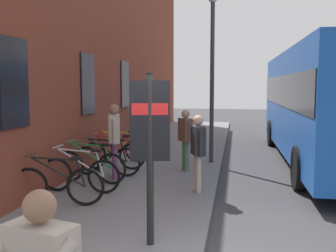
{
  "coord_description": "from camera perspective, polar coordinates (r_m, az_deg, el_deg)",
  "views": [
    {
      "loc": [
        -4.4,
        -0.41,
        2.35
      ],
      "look_at": [
        4.08,
        1.07,
        1.47
      ],
      "focal_mm": 42.03,
      "sensor_mm": 36.0,
      "label": 1
    }
  ],
  "objects": [
    {
      "name": "ground",
      "position": [
        10.68,
        12.94,
        -7.0
      ],
      "size": [
        60.0,
        60.0,
        0.0
      ],
      "primitive_type": "plane",
      "color": "#38383A"
    },
    {
      "name": "sidewalk_pavement",
      "position": [
        12.8,
        0.04,
        -4.45
      ],
      "size": [
        24.0,
        3.5,
        0.12
      ],
      "primitive_type": "cube",
      "color": "slate",
      "rests_on": "ground"
    },
    {
      "name": "station_facade",
      "position": [
        14.11,
        -7.64,
        11.56
      ],
      "size": [
        22.0,
        0.65,
        7.54
      ],
      "color": "brown",
      "rests_on": "ground"
    },
    {
      "name": "bicycle_under_window",
      "position": [
        7.67,
        -15.7,
        -8.24
      ],
      "size": [
        0.48,
        1.76,
        0.97
      ],
      "color": "black",
      "rests_on": "sidewalk_pavement"
    },
    {
      "name": "bicycle_leaning_wall",
      "position": [
        8.47,
        -12.62,
        -6.83
      ],
      "size": [
        0.48,
        1.77,
        0.97
      ],
      "color": "black",
      "rests_on": "sidewalk_pavement"
    },
    {
      "name": "bicycle_beside_lamp",
      "position": [
        9.25,
        -11.15,
        -5.74
      ],
      "size": [
        0.48,
        1.77,
        0.97
      ],
      "color": "black",
      "rests_on": "sidewalk_pavement"
    },
    {
      "name": "bicycle_nearest_sign",
      "position": [
        9.92,
        -8.88,
        -4.91
      ],
      "size": [
        0.48,
        1.77,
        0.97
      ],
      "color": "black",
      "rests_on": "sidewalk_pavement"
    },
    {
      "name": "bicycle_end_of_row",
      "position": [
        10.63,
        -7.96,
        -4.17
      ],
      "size": [
        0.48,
        1.77,
        0.97
      ],
      "color": "black",
      "rests_on": "sidewalk_pavement"
    },
    {
      "name": "bicycle_far_end",
      "position": [
        11.56,
        -7.05,
        -3.35
      ],
      "size": [
        0.7,
        1.7,
        0.97
      ],
      "color": "black",
      "rests_on": "sidewalk_pavement"
    },
    {
      "name": "transit_info_sign",
      "position": [
        5.39,
        -2.64,
        -0.87
      ],
      "size": [
        0.19,
        0.55,
        2.4
      ],
      "color": "black",
      "rests_on": "sidewalk_pavement"
    },
    {
      "name": "city_bus",
      "position": [
        12.73,
        21.7,
        3.5
      ],
      "size": [
        10.52,
        2.7,
        3.35
      ],
      "color": "#1951B2",
      "rests_on": "ground"
    },
    {
      "name": "pedestrian_near_bus",
      "position": [
        10.26,
        2.55,
        -1.13
      ],
      "size": [
        0.53,
        0.45,
        1.61
      ],
      "color": "#4C724C",
      "rests_on": "sidewalk_pavement"
    },
    {
      "name": "pedestrian_by_facade",
      "position": [
        9.46,
        -7.8,
        -1.07
      ],
      "size": [
        0.65,
        0.4,
        1.8
      ],
      "color": "#723F72",
      "rests_on": "sidewalk_pavement"
    },
    {
      "name": "pedestrian_crossing_street",
      "position": [
        8.23,
        4.37,
        -2.81
      ],
      "size": [
        0.59,
        0.37,
        1.63
      ],
      "color": "#B2A599",
      "rests_on": "sidewalk_pavement"
    },
    {
      "name": "street_lamp",
      "position": [
        11.44,
        6.43,
        9.13
      ],
      "size": [
        0.28,
        0.28,
        4.84
      ],
      "color": "#333338",
      "rests_on": "sidewalk_pavement"
    }
  ]
}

